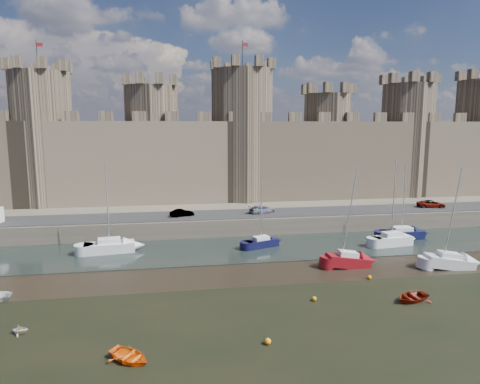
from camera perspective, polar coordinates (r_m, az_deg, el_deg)
The scene contains 21 objects.
ground at distance 34.44m, azimuth 10.98°, elevation -18.56°, with size 160.00×160.00×0.00m, color black.
water_channel at distance 55.97m, azimuth 2.41°, elevation -7.48°, with size 160.00×12.00×0.08m, color black.
quay at distance 90.44m, azimuth -2.21°, elevation -0.41°, with size 160.00×60.00×2.50m, color #4C443A.
road at distance 64.90m, azimuth 0.64°, elevation -2.91°, with size 160.00×7.00×0.10m, color black.
castle at distance 77.39m, azimuth -1.62°, elevation 5.80°, with size 108.50×11.00×29.00m.
car_1 at distance 63.41m, azimuth -7.75°, elevation -2.79°, with size 1.21×3.46×1.14m, color gray.
car_2 at distance 65.40m, azimuth 3.03°, elevation -2.32°, with size 1.74×4.28×1.24m, color gray.
car_3 at distance 76.43m, azimuth 24.15°, elevation -1.47°, with size 2.02×4.39×1.22m, color gray.
sailboat_0 at distance 56.24m, azimuth -17.02°, elevation -6.92°, with size 6.31×3.11×11.33m.
sailboat_1 at distance 56.21m, azimuth 2.85°, elevation -6.68°, with size 4.83×3.24×9.03m.
sailboat_2 at distance 60.27m, azimuth 19.56°, elevation -5.97°, with size 5.51×2.73×11.41m.
sailboat_3 at distance 64.53m, azimuth 20.77°, elevation -5.16°, with size 5.88×2.30×10.31m.
sailboat_4 at distance 50.24m, azimuth 14.18°, elevation -8.75°, with size 4.84×1.89×11.30m.
sailboat_5 at distance 53.73m, azimuth 26.12°, elevation -8.26°, with size 5.44×2.66×11.27m.
dinghy_0 at distance 31.78m, azimuth -14.50°, elevation -20.53°, with size 2.20×0.64×3.08m, color #EA5F0D.
dinghy_3 at distance 38.15m, azimuth -27.30°, elevation -16.00°, with size 1.18×0.72×1.37m, color silver.
dinghy_4 at distance 42.84m, azimuth 21.99°, elevation -12.90°, with size 2.48×0.72×3.47m, color maroon.
buoy_0 at distance 38.17m, azimuth -27.14°, elevation -16.24°, with size 0.40×0.40×0.40m, color orange.
buoy_1 at distance 40.53m, azimuth 9.87°, elevation -13.85°, with size 0.43×0.43×0.43m, color orange.
buoy_3 at distance 47.13m, azimuth 16.87°, elevation -10.82°, with size 0.42×0.42×0.42m, color orange.
buoy_4 at distance 32.97m, azimuth 3.74°, elevation -19.26°, with size 0.48×0.48×0.48m, color orange.
Camera 1 is at (-10.98, -28.59, 15.75)m, focal length 32.00 mm.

